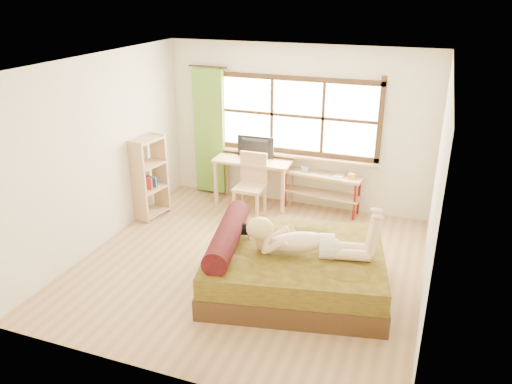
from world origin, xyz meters
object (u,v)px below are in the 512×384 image
at_px(bed, 291,267).
at_px(chair, 251,181).
at_px(desk, 253,165).
at_px(pipe_shelf, 323,184).
at_px(bookshelf, 149,177).
at_px(woman, 307,230).
at_px(kitten, 244,228).

bearing_deg(bed, chair, 111.27).
height_order(desk, pipe_shelf, desk).
height_order(chair, bookshelf, bookshelf).
relative_size(bed, woman, 1.63).
xyz_separation_m(woman, pipe_shelf, (-0.37, 2.46, -0.39)).
distance_m(desk, pipe_shelf, 1.21).
distance_m(kitten, pipe_shelf, 2.37).
relative_size(woman, desk, 1.16).
relative_size(kitten, desk, 0.25).
bearing_deg(desk, bookshelf, -144.87).
bearing_deg(bed, pipe_shelf, 82.35).
xyz_separation_m(woman, desk, (-1.55, 2.34, -0.16)).
bearing_deg(pipe_shelf, kitten, -96.38).
relative_size(kitten, pipe_shelf, 0.24).
bearing_deg(desk, woman, -57.30).
relative_size(desk, bookshelf, 0.99).
relative_size(bed, kitten, 7.60).
relative_size(bed, desk, 1.88).
bearing_deg(kitten, desk, 95.82).
relative_size(bed, chair, 2.42).
bearing_deg(bed, desk, 108.91).
distance_m(bed, kitten, 0.78).
bearing_deg(woman, kitten, 158.72).
bearing_deg(woman, bed, 157.55).
bearing_deg(pipe_shelf, bed, -80.20).
bearing_deg(desk, bed, -60.46).
height_order(kitten, bookshelf, bookshelf).
relative_size(bed, bookshelf, 1.86).
xyz_separation_m(chair, bookshelf, (-1.51, -0.67, 0.11)).
relative_size(kitten, chair, 0.32).
relative_size(woman, kitten, 4.67).
distance_m(kitten, desk, 2.29).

